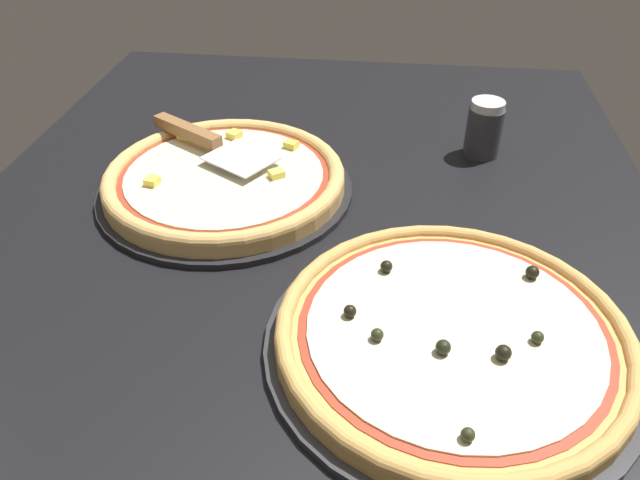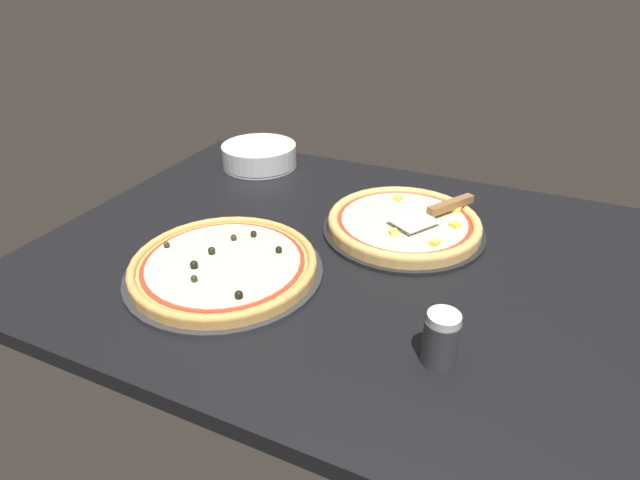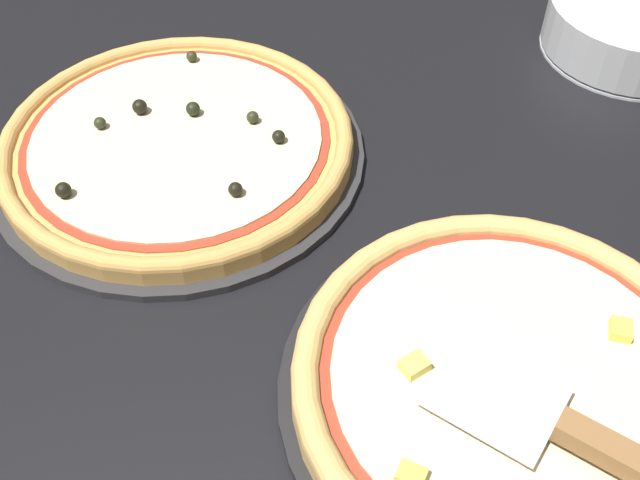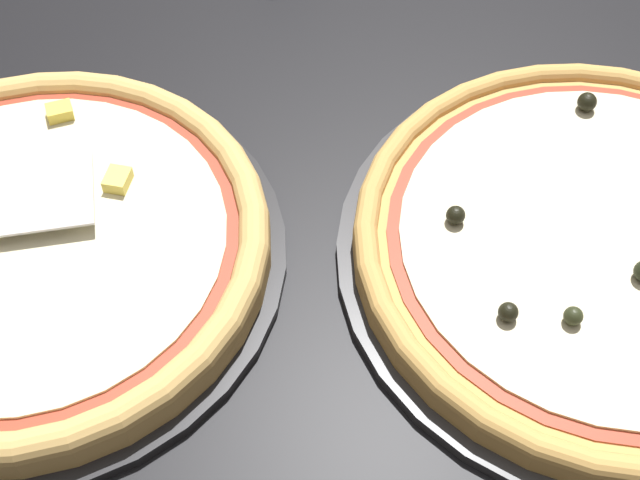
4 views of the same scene
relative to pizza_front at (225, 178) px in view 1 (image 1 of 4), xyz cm
name	(u,v)px [view 1 (image 1 of 4)]	position (x,y,z in cm)	size (l,w,h in cm)	color
ground_plane	(306,244)	(9.71, 14.09, -4.46)	(141.46, 105.81, 3.60)	black
pizza_pan_front	(226,190)	(0.02, 0.00, -2.16)	(39.98, 39.98, 1.00)	black
pizza_front	(225,178)	(0.00, 0.00, 0.00)	(37.58, 37.58, 3.59)	#DBAD60
pizza_pan_back	(451,345)	(30.18, 33.77, -2.16)	(42.69, 42.69, 1.00)	#2D2D30
pizza_back	(453,333)	(30.18, 33.77, -0.21)	(40.13, 40.13, 3.97)	tan
serving_spatula	(200,137)	(-7.86, -5.97, 2.72)	(17.53, 23.79, 2.00)	silver
parmesan_shaker	(484,129)	(-17.92, 41.09, 2.18)	(6.09, 6.09, 9.88)	#333338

